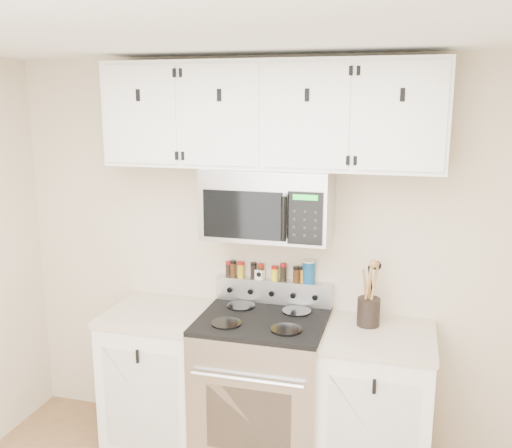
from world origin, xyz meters
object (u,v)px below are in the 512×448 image
at_px(range, 262,388).
at_px(microwave, 268,203).
at_px(salt_canister, 309,272).
at_px(utensil_crock, 369,309).

relative_size(range, microwave, 1.45).
height_order(range, salt_canister, salt_canister).
distance_m(range, salt_canister, 0.78).
distance_m(utensil_crock, salt_canister, 0.45).
relative_size(range, salt_canister, 7.45).
xyz_separation_m(range, utensil_crock, (0.62, 0.12, 0.53)).
bearing_deg(utensil_crock, range, -168.84).
relative_size(microwave, salt_canister, 5.15).
bearing_deg(utensil_crock, salt_canister, 157.74).
distance_m(microwave, utensil_crock, 0.87).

